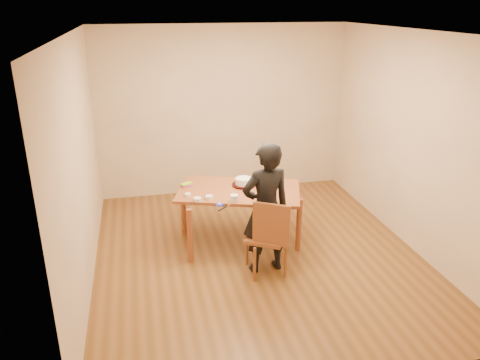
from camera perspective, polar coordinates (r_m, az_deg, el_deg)
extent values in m
cube|color=brown|center=(6.03, 2.12, -8.99)|extent=(4.00, 4.50, 0.00)
cube|color=silver|center=(5.23, 2.53, 17.58)|extent=(4.00, 4.50, 0.00)
cube|color=tan|center=(7.60, -2.07, 8.36)|extent=(4.00, 0.00, 2.70)
cube|color=tan|center=(5.35, -18.90, 1.75)|extent=(0.00, 4.50, 2.70)
cube|color=tan|center=(6.28, 20.29, 4.34)|extent=(0.00, 4.50, 2.70)
cube|color=brown|center=(6.00, -0.10, -1.35)|extent=(1.75, 1.35, 0.04)
cube|color=brown|center=(5.47, 3.22, -6.95)|extent=(0.59, 0.59, 0.04)
cylinder|color=#B80C0F|center=(6.12, 0.45, -0.58)|extent=(0.31, 0.31, 0.02)
cylinder|color=white|center=(6.10, 0.45, -0.17)|extent=(0.22, 0.22, 0.07)
ellipsoid|color=white|center=(6.08, 0.45, 0.26)|extent=(0.22, 0.22, 0.03)
cylinder|color=white|center=(5.62, -0.71, -2.24)|extent=(0.10, 0.10, 0.08)
cylinder|color=#1D19A8|center=(5.55, -2.51, -3.02)|extent=(0.09, 0.09, 0.01)
ellipsoid|color=white|center=(5.55, -2.51, -2.90)|extent=(0.04, 0.04, 0.02)
cylinder|color=white|center=(5.71, -3.79, -2.13)|extent=(0.09, 0.09, 0.04)
cylinder|color=white|center=(5.82, -6.39, -1.80)|extent=(0.07, 0.07, 0.04)
cylinder|color=white|center=(5.66, -5.22, -2.38)|extent=(0.09, 0.09, 0.04)
cube|color=#E8368A|center=(6.13, -6.49, -0.67)|extent=(0.15, 0.10, 0.02)
cube|color=green|center=(6.13, -6.55, -0.47)|extent=(0.16, 0.13, 0.02)
cube|color=black|center=(5.45, -2.08, -3.47)|extent=(0.14, 0.13, 0.01)
imported|color=black|center=(5.36, 3.16, -3.51)|extent=(0.62, 0.45, 1.58)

